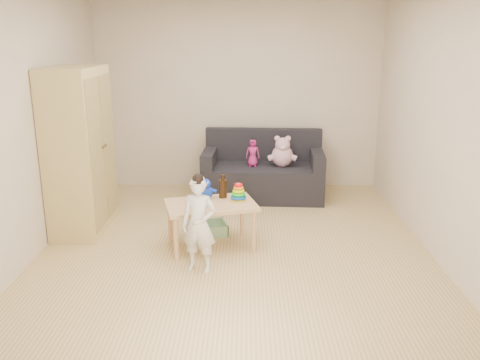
{
  "coord_description": "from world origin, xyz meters",
  "views": [
    {
      "loc": [
        0.12,
        -4.98,
        2.15
      ],
      "look_at": [
        0.05,
        0.25,
        0.65
      ],
      "focal_mm": 38.0,
      "sensor_mm": 36.0,
      "label": 1
    }
  ],
  "objects_px": {
    "wardrobe": "(80,150)",
    "play_table": "(211,225)",
    "toddler": "(199,226)",
    "sofa": "(263,181)"
  },
  "relations": [
    {
      "from": "wardrobe",
      "to": "toddler",
      "type": "height_order",
      "value": "wardrobe"
    },
    {
      "from": "play_table",
      "to": "sofa",
      "type": "bearing_deg",
      "value": 70.75
    },
    {
      "from": "wardrobe",
      "to": "sofa",
      "type": "distance_m",
      "value": 2.48
    },
    {
      "from": "wardrobe",
      "to": "toddler",
      "type": "xyz_separation_m",
      "value": [
        1.42,
        -1.09,
        -0.46
      ]
    },
    {
      "from": "toddler",
      "to": "wardrobe",
      "type": "bearing_deg",
      "value": 156.9
    },
    {
      "from": "sofa",
      "to": "play_table",
      "type": "distance_m",
      "value": 1.79
    },
    {
      "from": "sofa",
      "to": "wardrobe",
      "type": "bearing_deg",
      "value": -148.09
    },
    {
      "from": "wardrobe",
      "to": "play_table",
      "type": "bearing_deg",
      "value": -19.61
    },
    {
      "from": "play_table",
      "to": "toddler",
      "type": "xyz_separation_m",
      "value": [
        -0.07,
        -0.56,
        0.21
      ]
    },
    {
      "from": "play_table",
      "to": "wardrobe",
      "type": "bearing_deg",
      "value": 160.39
    }
  ]
}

